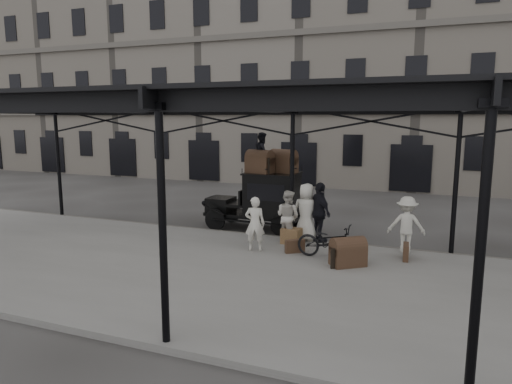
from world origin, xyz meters
TOP-DOWN VIEW (x-y plane):
  - ground at (0.00, 0.00)m, footprint 120.00×120.00m
  - platform at (0.00, -2.00)m, footprint 28.00×8.00m
  - canopy at (0.00, -1.72)m, footprint 22.50×9.00m
  - building_frontage at (0.00, 18.00)m, footprint 64.00×8.00m
  - taxi at (-1.43, 3.19)m, footprint 3.65×1.55m
  - porter_left at (-0.59, 0.11)m, footprint 0.69×0.54m
  - porter_midleft at (0.06, 1.39)m, footprint 0.99×0.88m
  - porter_centre at (0.56, 1.80)m, footprint 0.94×0.63m
  - porter_official at (1.01, 1.80)m, footprint 1.14×1.15m
  - porter_right at (3.71, 1.63)m, footprint 1.14×0.71m
  - bicycle at (1.71, 0.10)m, footprint 2.00×0.87m
  - porter_roof at (-1.46, 3.09)m, footprint 0.74×0.84m
  - steamer_trunk_roof_near at (-1.51, 2.94)m, footprint 1.07×0.79m
  - steamer_trunk_roof_far at (-0.76, 3.39)m, footprint 1.10×0.88m
  - steamer_trunk_platform at (2.31, -0.30)m, footprint 1.06×0.99m
  - wicker_hamper at (0.23, 1.26)m, footprint 0.65×0.52m
  - suitcase_upright at (3.76, 0.83)m, footprint 0.19×0.61m
  - suitcase_flat at (0.62, 0.32)m, footprint 0.57×0.47m

SIDE VIEW (x-z plane):
  - ground at x=0.00m, z-range 0.00..0.00m
  - platform at x=0.00m, z-range 0.00..0.15m
  - suitcase_flat at x=0.62m, z-range 0.15..0.55m
  - suitcase_upright at x=3.76m, z-range 0.15..0.60m
  - wicker_hamper at x=0.23m, z-range 0.15..0.65m
  - steamer_trunk_platform at x=2.31m, z-range 0.15..0.82m
  - bicycle at x=1.71m, z-range 0.15..1.17m
  - porter_left at x=-0.59m, z-range 0.15..1.82m
  - porter_right at x=3.71m, z-range 0.15..1.85m
  - porter_midleft at x=0.06m, z-range 0.15..1.86m
  - porter_centre at x=0.56m, z-range 0.15..2.05m
  - porter_official at x=1.01m, z-range 0.15..2.11m
  - taxi at x=-1.43m, z-range 0.11..2.29m
  - steamer_trunk_roof_near at x=-1.51m, z-range 2.18..2.88m
  - steamer_trunk_roof_far at x=-0.76m, z-range 2.18..2.89m
  - porter_roof at x=-1.46m, z-range 2.18..3.64m
  - canopy at x=0.00m, z-range 2.23..6.97m
  - building_frontage at x=0.00m, z-range 0.00..14.00m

